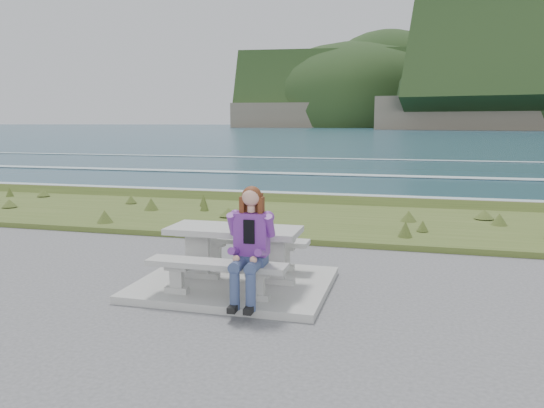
# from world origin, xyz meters

# --- Properties ---
(concrete_slab) EXTENTS (2.60, 2.10, 0.10)m
(concrete_slab) POSITION_xyz_m (0.00, 0.00, 0.05)
(concrete_slab) COLOR gray
(concrete_slab) RESTS_ON ground
(picnic_table) EXTENTS (1.80, 0.75, 0.75)m
(picnic_table) POSITION_xyz_m (0.00, 0.00, 0.68)
(picnic_table) COLOR gray
(picnic_table) RESTS_ON concrete_slab
(bench_landward) EXTENTS (1.80, 0.35, 0.45)m
(bench_landward) POSITION_xyz_m (0.00, -0.70, 0.45)
(bench_landward) COLOR gray
(bench_landward) RESTS_ON concrete_slab
(bench_seaward) EXTENTS (1.80, 0.35, 0.45)m
(bench_seaward) POSITION_xyz_m (0.00, 0.70, 0.45)
(bench_seaward) COLOR gray
(bench_seaward) RESTS_ON concrete_slab
(grass_verge) EXTENTS (160.00, 4.50, 0.22)m
(grass_verge) POSITION_xyz_m (0.00, 5.00, 0.00)
(grass_verge) COLOR #3C4E1D
(grass_verge) RESTS_ON ground
(shore_drop) EXTENTS (160.00, 0.80, 2.20)m
(shore_drop) POSITION_xyz_m (0.00, 7.90, 0.00)
(shore_drop) COLOR #665D4C
(shore_drop) RESTS_ON ground
(ocean) EXTENTS (1600.00, 1600.00, 0.09)m
(ocean) POSITION_xyz_m (0.00, 25.09, -1.74)
(ocean) COLOR #1D4052
(ocean) RESTS_ON ground
(seated_woman) EXTENTS (0.41, 0.71, 1.41)m
(seated_woman) POSITION_xyz_m (0.46, -0.83, 0.62)
(seated_woman) COLOR navy
(seated_woman) RESTS_ON concrete_slab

